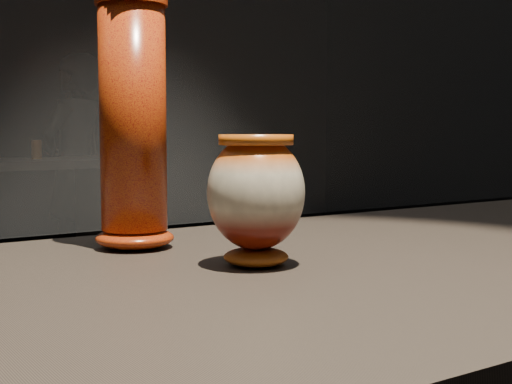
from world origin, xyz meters
TOP-DOWN VIEW (x-y plane):
  - main_vase at (-0.16, 0.03)m, footprint 0.16×0.16m
  - tall_vase at (-0.23, 0.24)m, footprint 0.13×0.13m
  - back_vase_right at (0.60, 3.55)m, footprint 0.06×0.06m
  - visitor at (1.05, 4.16)m, footprint 0.70×0.64m

SIDE VIEW (x-z plane):
  - visitor at x=1.05m, z-range 0.00..1.61m
  - back_vase_right at x=0.60m, z-range 0.90..1.01m
  - main_vase at x=-0.16m, z-range 0.91..1.08m
  - tall_vase at x=-0.23m, z-range 0.89..1.26m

